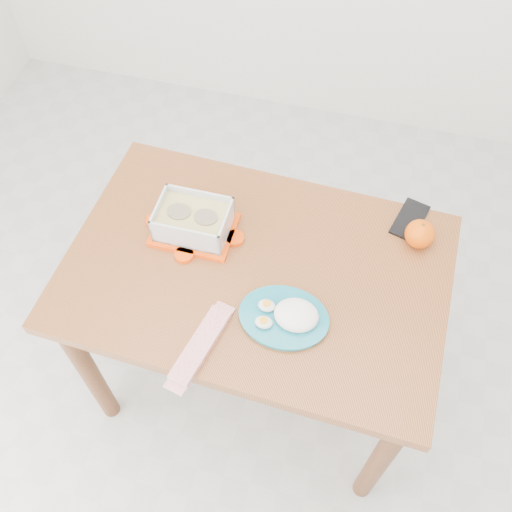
% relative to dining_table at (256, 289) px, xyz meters
% --- Properties ---
extents(ground, '(3.50, 3.50, 0.00)m').
position_rel_dining_table_xyz_m(ground, '(-0.01, -0.21, -0.64)').
color(ground, '#B7B7B2').
rests_on(ground, ground).
extents(dining_table, '(1.10, 0.76, 0.75)m').
position_rel_dining_table_xyz_m(dining_table, '(0.00, 0.00, 0.00)').
color(dining_table, '#AC6030').
rests_on(dining_table, ground).
extents(food_container, '(0.23, 0.18, 0.10)m').
position_rel_dining_table_xyz_m(food_container, '(-0.21, 0.08, 0.16)').
color(food_container, '#FF4707').
rests_on(food_container, dining_table).
extents(orange_fruit, '(0.08, 0.08, 0.08)m').
position_rel_dining_table_xyz_m(orange_fruit, '(0.43, 0.20, 0.16)').
color(orange_fruit, '#FF4605').
rests_on(orange_fruit, dining_table).
extents(rice_plate, '(0.24, 0.24, 0.06)m').
position_rel_dining_table_xyz_m(rice_plate, '(0.12, -0.14, 0.14)').
color(rice_plate, teal).
rests_on(rice_plate, dining_table).
extents(candy_bar, '(0.10, 0.23, 0.02)m').
position_rel_dining_table_xyz_m(candy_bar, '(-0.07, -0.27, 0.13)').
color(candy_bar, '#B6090E').
rests_on(candy_bar, dining_table).
extents(smartphone, '(0.11, 0.16, 0.01)m').
position_rel_dining_table_xyz_m(smartphone, '(0.40, 0.28, 0.12)').
color(smartphone, black).
rests_on(smartphone, dining_table).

